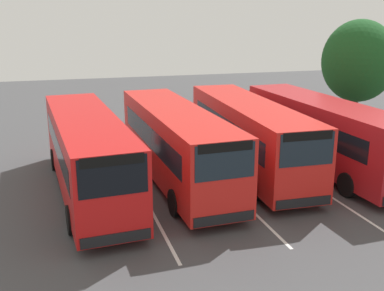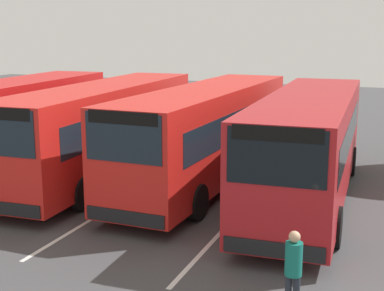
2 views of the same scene
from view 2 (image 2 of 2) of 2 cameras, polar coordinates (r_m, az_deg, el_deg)
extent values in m
plane|color=#424244|center=(19.62, -3.74, -3.63)|extent=(71.39, 71.39, 0.00)
cube|color=red|center=(21.84, -18.40, 2.29)|extent=(11.45, 3.28, 2.93)
cube|color=black|center=(21.12, -15.86, 3.10)|extent=(9.47, 0.82, 0.94)
cylinder|color=black|center=(24.48, -11.11, 0.54)|extent=(1.05, 0.36, 1.03)
cylinder|color=black|center=(25.63, -15.62, 0.83)|extent=(1.05, 0.36, 1.03)
cube|color=red|center=(19.98, -9.03, 1.90)|extent=(11.41, 2.99, 2.93)
cube|color=#19232D|center=(15.19, -19.02, 1.28)|extent=(0.23, 2.12, 1.23)
cube|color=#19232D|center=(19.40, -5.99, 2.75)|extent=(9.48, 0.57, 0.94)
cube|color=#19232D|center=(20.49, -11.98, 3.04)|extent=(9.48, 0.57, 0.94)
cube|color=black|center=(15.65, -18.58, -6.08)|extent=(0.21, 2.22, 0.36)
cylinder|color=black|center=(16.65, -11.20, -4.83)|extent=(1.04, 0.33, 1.03)
cylinder|color=black|center=(17.88, -17.58, -4.01)|extent=(1.04, 0.33, 1.03)
cylinder|color=black|center=(22.99, -2.20, 0.02)|extent=(1.04, 0.33, 1.03)
cylinder|color=black|center=(23.89, -7.33, 0.39)|extent=(1.04, 0.33, 1.03)
cube|color=red|center=(18.90, 1.53, 1.48)|extent=(11.34, 2.61, 2.93)
cube|color=#19232D|center=(13.77, -6.98, 0.80)|extent=(0.16, 2.12, 1.23)
cube|color=#19232D|center=(18.45, 4.94, 2.29)|extent=(9.49, 0.25, 0.94)
cube|color=#19232D|center=(19.29, -1.72, 2.75)|extent=(9.49, 0.25, 0.94)
cube|color=black|center=(13.67, -7.08, 2.83)|extent=(0.13, 1.93, 0.32)
cube|color=black|center=(14.27, -6.83, -7.27)|extent=(0.14, 2.22, 0.36)
cylinder|color=black|center=(15.54, 0.58, -5.82)|extent=(1.04, 0.30, 1.03)
cylinder|color=black|center=(16.51, -6.82, -4.84)|extent=(1.04, 0.30, 1.03)
cylinder|color=black|center=(22.18, 7.68, -0.52)|extent=(1.04, 0.30, 1.03)
cylinder|color=black|center=(22.87, 2.14, -0.04)|extent=(1.04, 0.30, 1.03)
cube|color=#AD191E|center=(17.35, 11.84, 0.29)|extent=(11.42, 3.04, 2.93)
cube|color=black|center=(11.76, 8.66, -1.17)|extent=(0.24, 2.12, 1.23)
cube|color=black|center=(17.19, 15.77, 1.18)|extent=(9.48, 0.61, 0.94)
cube|color=black|center=(17.46, 8.06, 1.67)|extent=(9.48, 0.61, 0.94)
cube|color=black|center=(11.64, 8.71, 1.20)|extent=(0.21, 1.93, 0.32)
cube|color=black|center=(12.35, 8.33, -10.44)|extent=(0.22, 2.22, 0.36)
cylinder|color=black|center=(14.13, 14.45, -8.06)|extent=(1.04, 0.34, 1.03)
cylinder|color=black|center=(14.44, 5.29, -7.28)|extent=(1.04, 0.34, 1.03)
cylinder|color=black|center=(21.07, 15.98, -1.54)|extent=(1.04, 0.34, 1.03)
cylinder|color=black|center=(21.28, 9.83, -1.12)|extent=(1.04, 0.34, 1.03)
cylinder|color=#146B60|center=(10.55, 10.35, -11.33)|extent=(0.38, 0.38, 0.64)
sphere|color=tan|center=(10.39, 10.44, -9.16)|extent=(0.22, 0.22, 0.22)
cube|color=silver|center=(21.43, -12.72, -2.55)|extent=(14.81, 0.36, 0.01)
cube|color=silver|center=(19.62, -3.74, -3.62)|extent=(14.81, 0.36, 0.01)
cube|color=silver|center=(18.38, 6.76, -4.75)|extent=(14.81, 0.36, 0.01)
camera|label=1|loc=(15.21, -79.68, 10.15)|focal=43.77mm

